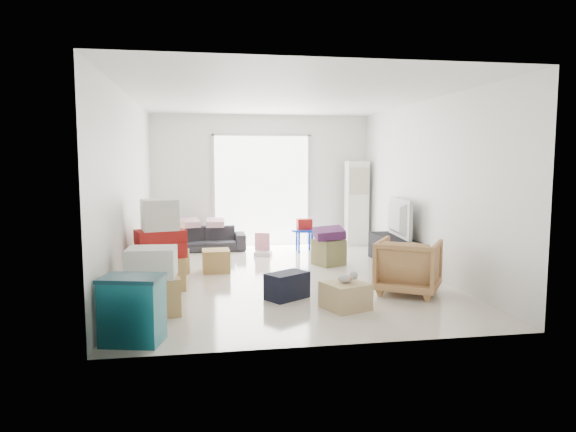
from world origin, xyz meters
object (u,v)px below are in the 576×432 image
(ac_tower, at_px, (357,203))
(sofa, at_px, (205,235))
(armchair, at_px, (409,264))
(wood_crate, at_px, (345,296))
(tv_console, at_px, (393,250))
(ottoman, at_px, (329,252))
(storage_bins, at_px, (132,310))
(kids_table, at_px, (304,228))
(television, at_px, (393,232))

(ac_tower, bearing_deg, sofa, -177.27)
(ac_tower, bearing_deg, armchair, -96.86)
(armchair, relative_size, wood_crate, 1.71)
(sofa, bearing_deg, tv_console, -30.30)
(ottoman, bearing_deg, storage_bins, -129.75)
(armchair, xyz_separation_m, ottoman, (-0.60, 2.00, -0.18))
(wood_crate, bearing_deg, storage_bins, -161.44)
(ottoman, distance_m, kids_table, 1.35)
(kids_table, relative_size, wood_crate, 1.36)
(ottoman, height_order, wood_crate, ottoman)
(television, bearing_deg, ottoman, 91.32)
(television, relative_size, ottoman, 2.62)
(ottoman, bearing_deg, television, -3.07)
(wood_crate, bearing_deg, ac_tower, 71.54)
(tv_console, height_order, wood_crate, tv_console)
(tv_console, bearing_deg, ottoman, 176.93)
(ac_tower, height_order, television, ac_tower)
(wood_crate, bearing_deg, tv_console, 58.24)
(storage_bins, height_order, wood_crate, storage_bins)
(television, distance_m, sofa, 3.69)
(ac_tower, height_order, tv_console, ac_tower)
(sofa, xyz_separation_m, ottoman, (2.08, -1.77, -0.09))
(tv_console, height_order, kids_table, kids_table)
(tv_console, xyz_separation_m, sofa, (-3.20, 1.83, 0.08))
(ac_tower, xyz_separation_m, armchair, (-0.47, -3.92, -0.47))
(kids_table, bearing_deg, sofa, 166.80)
(sofa, relative_size, kids_table, 2.48)
(ac_tower, distance_m, armchair, 3.97)
(sofa, bearing_deg, ottoman, -40.92)
(sofa, bearing_deg, ac_tower, 2.24)
(tv_console, relative_size, wood_crate, 2.95)
(armchair, bearing_deg, sofa, -21.63)
(ac_tower, xyz_separation_m, tv_console, (0.05, -1.98, -0.64))
(ottoman, bearing_deg, wood_crate, -99.49)
(ac_tower, xyz_separation_m, television, (0.05, -1.98, -0.34))
(television, bearing_deg, ac_tower, 5.83)
(ottoman, bearing_deg, kids_table, 97.06)
(sofa, height_order, armchair, armchair)
(sofa, bearing_deg, kids_table, -13.69)
(tv_console, bearing_deg, wood_crate, -121.76)
(storage_bins, bearing_deg, ac_tower, 53.84)
(sofa, xyz_separation_m, wood_crate, (1.65, -4.33, -0.15))
(tv_console, bearing_deg, ac_tower, 91.45)
(television, relative_size, sofa, 0.72)
(ac_tower, distance_m, sofa, 3.20)
(armchair, distance_m, storage_bins, 3.64)
(storage_bins, xyz_separation_m, kids_table, (2.62, 4.67, 0.12))
(storage_bins, height_order, ottoman, storage_bins)
(sofa, distance_m, storage_bins, 5.17)
(armchair, xyz_separation_m, wood_crate, (-1.02, -0.56, -0.25))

